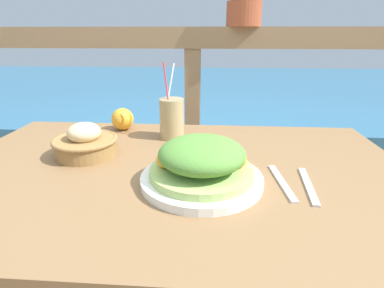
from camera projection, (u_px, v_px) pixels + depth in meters
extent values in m
cube|color=olive|center=(175.00, 175.00, 0.79)|extent=(1.23, 0.78, 0.04)
cube|color=olive|center=(57.00, 217.00, 1.28)|extent=(0.06, 0.06, 0.73)
cube|color=olive|center=(324.00, 229.00, 1.20)|extent=(0.06, 0.06, 0.73)
cube|color=#937551|center=(193.00, 38.00, 1.32)|extent=(2.80, 0.08, 0.09)
cube|color=#937551|center=(193.00, 155.00, 1.52)|extent=(0.07, 0.07, 1.04)
cube|color=teal|center=(206.00, 102.00, 3.96)|extent=(12.00, 4.00, 0.47)
cylinder|color=white|center=(202.00, 179.00, 0.70)|extent=(0.29, 0.29, 0.02)
cylinder|color=#A8C66B|center=(202.00, 172.00, 0.70)|extent=(0.24, 0.24, 0.02)
ellipsoid|color=#568E38|center=(202.00, 154.00, 0.68)|extent=(0.20, 0.20, 0.07)
sphere|color=#F9A328|center=(238.00, 159.00, 0.69)|extent=(0.04, 0.04, 0.04)
sphere|color=#F9A328|center=(165.00, 160.00, 0.69)|extent=(0.04, 0.04, 0.04)
cylinder|color=tan|center=(172.00, 119.00, 0.99)|extent=(0.08, 0.08, 0.13)
cylinder|color=red|center=(168.00, 97.00, 0.96)|extent=(0.04, 0.06, 0.21)
cylinder|color=white|center=(168.00, 97.00, 0.97)|extent=(0.04, 0.07, 0.21)
cylinder|color=olive|center=(86.00, 147.00, 0.86)|extent=(0.17, 0.17, 0.05)
torus|color=olive|center=(85.00, 140.00, 0.85)|extent=(0.18, 0.18, 0.01)
ellipsoid|color=beige|center=(84.00, 132.00, 0.84)|extent=(0.09, 0.09, 0.06)
cylinder|color=#A34C2D|center=(244.00, 14.00, 1.28)|extent=(0.15, 0.15, 0.10)
cube|color=silver|center=(282.00, 182.00, 0.71)|extent=(0.03, 0.18, 0.00)
cube|color=silver|center=(308.00, 185.00, 0.69)|extent=(0.03, 0.18, 0.00)
sphere|color=#F9A328|center=(123.00, 119.00, 1.08)|extent=(0.08, 0.08, 0.08)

